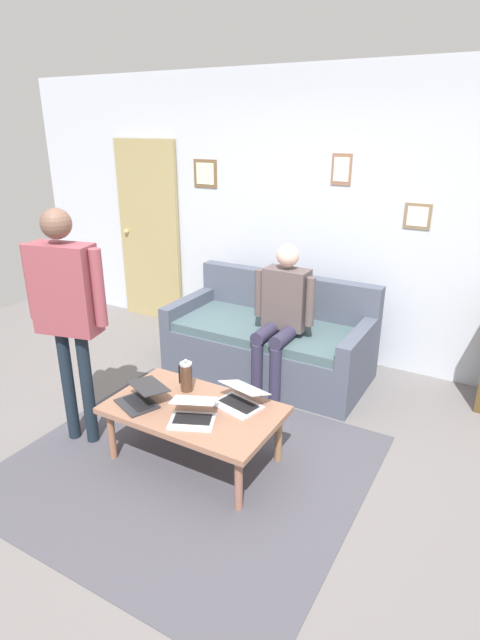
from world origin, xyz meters
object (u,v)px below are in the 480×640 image
object	(u,v)px
french_press	(186,376)
person_seated	(282,310)
coffee_table	(194,413)
laptop_right	(193,414)
person_standing	(66,300)
couch	(270,342)
laptop_left	(141,397)
interior_door	(149,233)
laptop_center	(240,399)

from	to	relation	value
french_press	person_seated	bearing A→B (deg)	-102.31
coffee_table	person_seated	distance (m)	1.29
laptop_right	person_standing	distance (m)	1.14
couch	french_press	distance (m)	1.32
laptop_left	interior_door	bearing A→B (deg)	-52.53
interior_door	person_standing	distance (m)	2.56
interior_door	person_seated	bearing A→B (deg)	158.25
coffee_table	person_standing	xyz separation A→B (m)	(0.87, 0.21, 0.72)
coffee_table	laptop_left	bearing A→B (deg)	21.12
laptop_left	laptop_right	xyz separation A→B (m)	(-0.42, -0.00, -0.00)
couch	laptop_left	xyz separation A→B (m)	(0.19, 1.60, 0.16)
couch	laptop_right	size ratio (longest dim) A/B	4.76
couch	person_standing	xyz separation A→B (m)	(0.71, 1.67, 0.79)
french_press	person_standing	world-z (taller)	person_standing
interior_door	laptop_center	world-z (taller)	interior_door
interior_door	laptop_center	size ratio (longest dim) A/B	5.56
interior_door	laptop_left	size ratio (longest dim) A/B	5.30
laptop_left	french_press	bearing A→B (deg)	-118.91
couch	french_press	world-z (taller)	couch
laptop_center	person_seated	distance (m)	1.11
coffee_table	laptop_center	distance (m)	0.32
interior_door	french_press	world-z (taller)	interior_door
couch	french_press	xyz separation A→B (m)	(0.02, 1.30, 0.22)
laptop_center	person_seated	bearing A→B (deg)	-79.52
french_press	person_seated	size ratio (longest dim) A/B	0.19
interior_door	laptop_left	xyz separation A→B (m)	(-1.69, 2.21, -0.56)
laptop_center	person_seated	size ratio (longest dim) A/B	0.29
couch	coffee_table	distance (m)	1.48
interior_door	laptop_right	size ratio (longest dim) A/B	5.36
interior_door	person_standing	world-z (taller)	interior_door
laptop_left	couch	bearing A→B (deg)	-96.65
couch	person_seated	distance (m)	0.52
couch	coffee_table	xyz separation A→B (m)	(-0.16, 1.47, 0.07)
laptop_center	laptop_right	distance (m)	0.35
laptop_left	person_seated	world-z (taller)	person_seated
laptop_right	french_press	world-z (taller)	french_press
laptop_left	french_press	world-z (taller)	french_press
laptop_center	person_standing	bearing A→B (deg)	19.22
laptop_right	person_seated	bearing A→B (deg)	-88.96
laptop_right	couch	bearing A→B (deg)	-81.50
laptop_left	person_standing	distance (m)	0.83
interior_door	couch	distance (m)	2.10
coffee_table	person_seated	bearing A→B (deg)	-92.68
laptop_center	person_standing	size ratio (longest dim) A/B	0.22
laptop_left	person_seated	xyz separation A→B (m)	(-0.40, -1.37, 0.27)
interior_door	laptop_left	bearing A→B (deg)	127.47
laptop_left	french_press	size ratio (longest dim) A/B	1.57
couch	person_standing	distance (m)	1.98
coffee_table	interior_door	bearing A→B (deg)	-45.57
coffee_table	laptop_right	world-z (taller)	laptop_right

